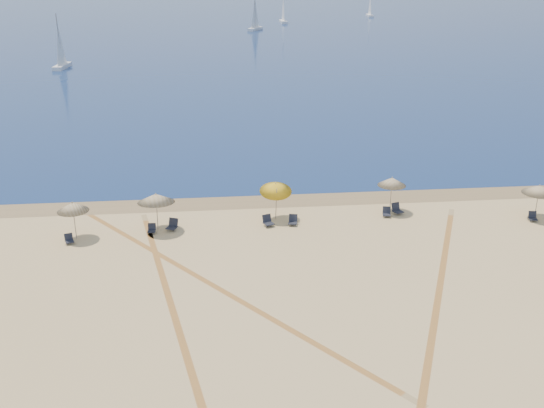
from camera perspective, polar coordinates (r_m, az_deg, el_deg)
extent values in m
plane|color=#0C2151|center=(243.27, -5.08, 17.68)|extent=(500.00, 500.00, 0.00)
plane|color=olive|center=(44.93, -0.51, 0.33)|extent=(500.00, 500.00, 0.00)
cylinder|color=gray|center=(40.37, -17.45, -1.53)|extent=(0.05, 0.05, 2.25)
cone|color=beige|center=(40.02, -17.61, -0.25)|extent=(1.91, 1.91, 0.55)
sphere|color=gray|center=(39.91, -17.66, 0.15)|extent=(0.08, 0.08, 0.08)
cylinder|color=gray|center=(40.42, -10.37, -0.77)|extent=(0.05, 0.22, 2.32)
cone|color=beige|center=(39.99, -10.48, 0.53)|extent=(2.35, 2.38, 0.72)
sphere|color=gray|center=(39.88, -10.51, 0.93)|extent=(0.08, 0.08, 0.08)
cylinder|color=gray|center=(41.07, 0.38, 0.00)|extent=(0.05, 0.69, 2.38)
cone|color=gold|center=(40.96, 0.34, 1.50)|extent=(2.11, 2.18, 1.09)
sphere|color=gray|center=(40.86, 0.35, 1.90)|extent=(0.08, 0.08, 0.08)
cylinder|color=gray|center=(43.33, 10.72, 0.76)|extent=(0.05, 0.06, 2.32)
cone|color=beige|center=(42.99, 10.81, 2.01)|extent=(1.90, 1.90, 0.55)
sphere|color=gray|center=(42.89, 10.84, 2.39)|extent=(0.08, 0.08, 0.08)
cylinder|color=gray|center=(45.08, 22.87, 0.11)|extent=(0.05, 0.05, 2.18)
cone|color=beige|center=(44.77, 23.05, 1.22)|extent=(2.15, 2.15, 0.55)
sphere|color=gray|center=(44.67, 23.10, 1.58)|extent=(0.08, 0.08, 0.08)
cube|color=black|center=(40.10, -17.86, -3.25)|extent=(0.63, 0.63, 0.04)
cube|color=black|center=(40.24, -17.95, -2.84)|extent=(0.52, 0.34, 0.43)
cylinder|color=#A5A5AD|center=(39.96, -18.17, -3.51)|extent=(0.02, 0.02, 0.16)
cylinder|color=#A5A5AD|center=(40.00, -17.62, -3.41)|extent=(0.02, 0.02, 0.16)
cube|color=black|center=(40.29, -10.85, -2.43)|extent=(0.52, 0.52, 0.04)
cube|color=black|center=(40.43, -10.83, -2.01)|extent=(0.50, 0.21, 0.44)
cylinder|color=#A5A5AD|center=(40.20, -11.14, -2.64)|extent=(0.02, 0.02, 0.16)
cylinder|color=#A5A5AD|center=(40.14, -10.59, -2.63)|extent=(0.02, 0.02, 0.16)
cube|color=black|center=(40.47, -9.08, -2.13)|extent=(0.79, 0.79, 0.05)
cube|color=black|center=(40.61, -8.92, -1.64)|extent=(0.64, 0.44, 0.54)
cylinder|color=#A5A5AD|center=(40.41, -9.39, -2.35)|extent=(0.03, 0.03, 0.20)
cylinder|color=#A5A5AD|center=(40.21, -8.77, -2.43)|extent=(0.03, 0.03, 0.20)
cube|color=black|center=(40.59, -0.29, -1.78)|extent=(0.77, 0.77, 0.05)
cube|color=black|center=(40.72, -0.48, -1.31)|extent=(0.63, 0.42, 0.53)
cylinder|color=#A5A5AD|center=(40.33, -0.56, -2.09)|extent=(0.03, 0.03, 0.19)
cylinder|color=#A5A5AD|center=(40.53, 0.03, -1.97)|extent=(0.03, 0.03, 0.19)
cube|color=black|center=(40.76, 1.89, -1.71)|extent=(0.66, 0.66, 0.05)
cube|color=black|center=(40.91, 1.93, -1.26)|extent=(0.58, 0.32, 0.49)
cylinder|color=#A5A5AD|center=(40.63, 1.62, -1.92)|extent=(0.02, 0.02, 0.18)
cylinder|color=#A5A5AD|center=(40.60, 2.23, -1.95)|extent=(0.02, 0.02, 0.18)
cube|color=black|center=(42.74, 10.35, -0.94)|extent=(0.62, 0.62, 0.05)
cube|color=black|center=(42.89, 10.34, -0.53)|extent=(0.55, 0.29, 0.47)
cylinder|color=#A5A5AD|center=(42.59, 10.13, -1.14)|extent=(0.02, 0.02, 0.17)
cylinder|color=#A5A5AD|center=(42.62, 10.69, -1.16)|extent=(0.02, 0.02, 0.17)
cube|color=black|center=(43.31, 11.34, -0.67)|extent=(0.78, 0.78, 0.06)
cube|color=black|center=(43.42, 11.13, -0.22)|extent=(0.64, 0.42, 0.54)
cylinder|color=#A5A5AD|center=(43.01, 11.16, -0.96)|extent=(0.03, 0.03, 0.20)
cylinder|color=#A5A5AD|center=(43.29, 11.67, -0.85)|extent=(0.03, 0.03, 0.20)
cube|color=black|center=(44.79, 22.58, -1.26)|extent=(0.58, 0.58, 0.05)
cube|color=black|center=(44.93, 22.52, -0.87)|extent=(0.53, 0.27, 0.45)
cylinder|color=#A5A5AD|center=(44.61, 22.42, -1.44)|extent=(0.02, 0.02, 0.17)
cylinder|color=#A5A5AD|center=(44.74, 22.92, -1.45)|extent=(0.02, 0.02, 0.17)
cube|color=white|center=(189.78, 8.83, 16.52)|extent=(1.55, 5.27, 0.57)
cylinder|color=gray|center=(189.50, 8.90, 17.63)|extent=(0.11, 0.11, 7.59)
cube|color=white|center=(169.66, 1.02, 16.19)|extent=(1.61, 5.70, 0.62)
cylinder|color=gray|center=(169.33, 1.03, 17.54)|extent=(0.12, 0.12, 8.24)
cube|color=white|center=(152.51, -1.53, 15.58)|extent=(3.93, 5.65, 0.62)
cylinder|color=gray|center=(152.14, -1.55, 17.07)|extent=(0.12, 0.12, 8.21)
cube|color=white|center=(104.81, -18.48, 11.74)|extent=(1.99, 5.62, 0.60)
cylinder|color=gray|center=(104.29, -18.74, 13.84)|extent=(0.12, 0.12, 8.00)
plane|color=tan|center=(29.97, -8.33, -11.61)|extent=(32.94, 32.94, 0.00)
plane|color=tan|center=(30.89, -8.67, -10.53)|extent=(32.94, 32.94, 0.00)
plane|color=tan|center=(31.49, 14.49, -10.34)|extent=(36.90, 36.90, 0.00)
plane|color=tan|center=(32.44, 14.64, -9.35)|extent=(36.90, 36.90, 0.00)
plane|color=tan|center=(34.26, -6.06, -6.94)|extent=(39.26, 39.26, 0.00)
plane|color=tan|center=(35.05, -7.17, -6.30)|extent=(39.26, 39.26, 0.00)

